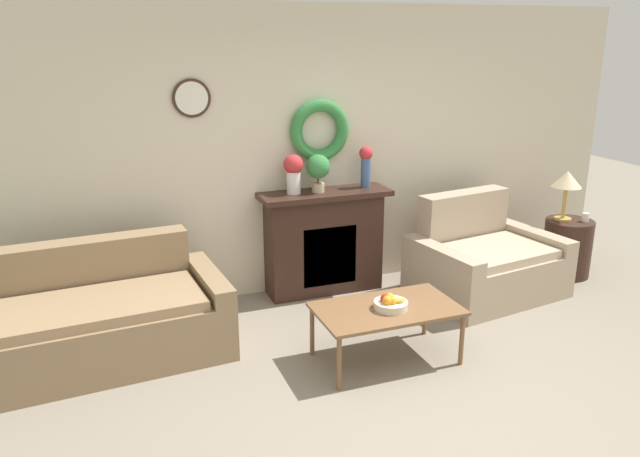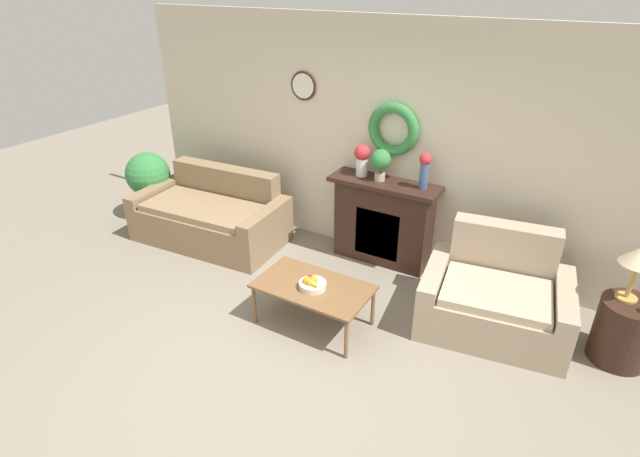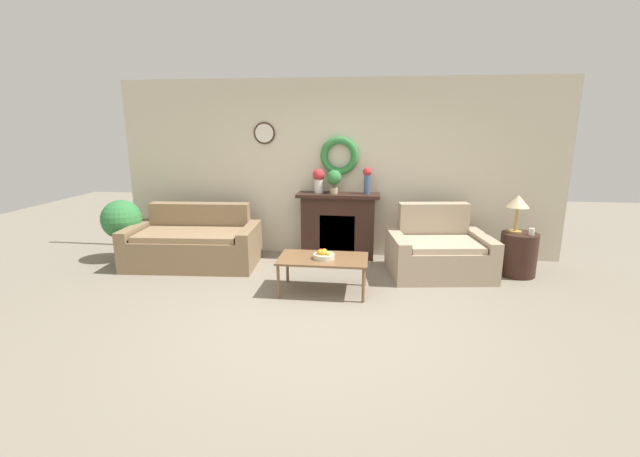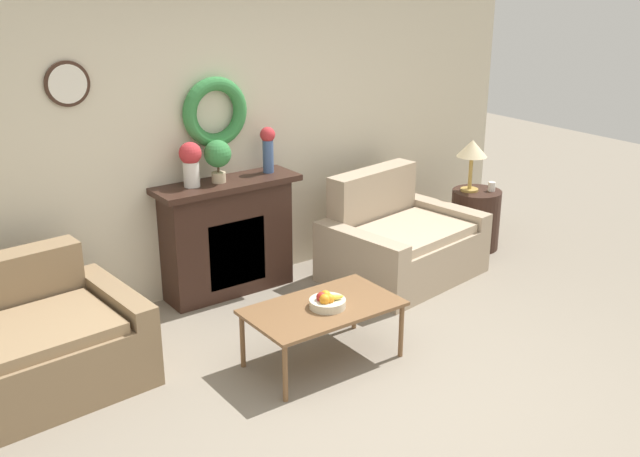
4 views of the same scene
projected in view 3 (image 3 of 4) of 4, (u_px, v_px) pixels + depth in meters
ground_plane at (315, 319)px, 4.56m from camera, size 16.00×16.00×0.00m
wall_back at (336, 169)px, 6.60m from camera, size 6.80×0.18×2.70m
fireplace at (338, 225)px, 6.59m from camera, size 1.25×0.41×1.01m
couch_left at (194, 244)px, 6.31m from camera, size 1.92×1.12×0.86m
loveseat_right at (438, 252)px, 5.90m from camera, size 1.46×1.17×0.93m
coffee_table at (323, 261)px, 5.22m from camera, size 1.09×0.63×0.44m
fruit_bowl at (323, 255)px, 5.17m from camera, size 0.26×0.26×0.12m
side_table_by_loveseat at (518, 254)px, 5.85m from camera, size 0.49×0.49×0.59m
table_lamp at (518, 203)px, 5.74m from camera, size 0.30×0.30×0.51m
mug at (532, 232)px, 5.67m from camera, size 0.07×0.07×0.09m
vase_on_mantel_left at (319, 179)px, 6.47m from camera, size 0.18×0.18×0.37m
vase_on_mantel_right at (367, 178)px, 6.37m from camera, size 0.13×0.13×0.40m
potted_plant_on_mantel at (334, 179)px, 6.42m from camera, size 0.22×0.22×0.35m
potted_plant_floor_by_couch at (122, 221)px, 6.44m from camera, size 0.59×0.59×0.93m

